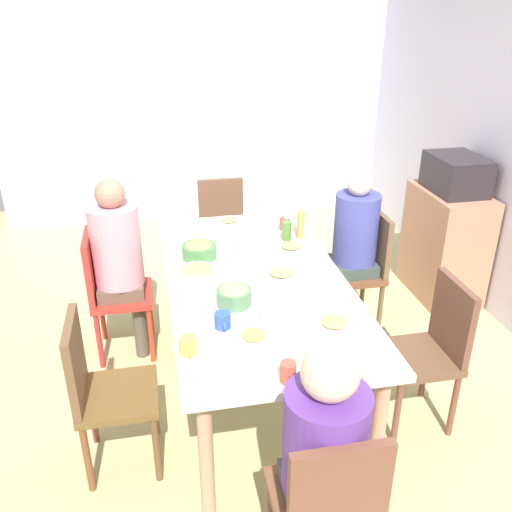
{
  "coord_description": "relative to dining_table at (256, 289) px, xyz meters",
  "views": [
    {
      "loc": [
        2.82,
        -0.57,
        2.3
      ],
      "look_at": [
        0.0,
        0.0,
        0.91
      ],
      "focal_mm": 38.37,
      "sensor_mm": 36.0,
      "label": 1
    }
  ],
  "objects": [
    {
      "name": "ground_plane",
      "position": [
        0.0,
        0.0,
        -0.69
      ],
      "size": [
        7.19,
        7.19,
        0.0
      ],
      "primitive_type": "plane",
      "color": "tan"
    },
    {
      "name": "cup_5",
      "position": [
        0.49,
        -0.27,
        0.12
      ],
      "size": [
        0.12,
        0.08,
        0.08
      ],
      "color": "#2C5198",
      "rests_on": "dining_table"
    },
    {
      "name": "cup_4",
      "position": [
        0.91,
        0.25,
        0.11
      ],
      "size": [
        0.12,
        0.09,
        0.07
      ],
      "color": "white",
      "rests_on": "dining_table"
    },
    {
      "name": "cup_0",
      "position": [
        0.67,
        -0.46,
        0.12
      ],
      "size": [
        0.12,
        0.09,
        0.09
      ],
      "color": "#E4CD4C",
      "rests_on": "dining_table"
    },
    {
      "name": "wall_left",
      "position": [
        -3.05,
        0.0,
        0.61
      ],
      "size": [
        0.12,
        4.2,
        2.6
      ],
      "primitive_type": "cube",
      "color": "silver",
      "rests_on": "ground_plane"
    },
    {
      "name": "chair_4",
      "position": [
        1.42,
        0.0,
        -0.17
      ],
      "size": [
        0.4,
        0.4,
        0.9
      ],
      "color": "brown",
      "rests_on": "ground_plane"
    },
    {
      "name": "cup_6",
      "position": [
        -0.69,
        0.35,
        0.12
      ],
      "size": [
        0.11,
        0.08,
        0.09
      ],
      "color": "#C44843",
      "rests_on": "dining_table"
    },
    {
      "name": "cup_1",
      "position": [
        -0.68,
        0.21,
        0.11
      ],
      "size": [
        0.12,
        0.09,
        0.08
      ],
      "color": "white",
      "rests_on": "dining_table"
    },
    {
      "name": "bowl_2",
      "position": [
        -0.36,
        -0.3,
        0.13
      ],
      "size": [
        0.22,
        0.22,
        0.11
      ],
      "color": "#437A43",
      "rests_on": "dining_table"
    },
    {
      "name": "chair_5",
      "position": [
        -0.52,
        -0.9,
        -0.17
      ],
      "size": [
        0.4,
        0.4,
        0.9
      ],
      "color": "#B42D25",
      "rests_on": "ground_plane"
    },
    {
      "name": "person_5",
      "position": [
        -0.52,
        -0.81,
        0.07
      ],
      "size": [
        0.32,
        0.32,
        1.27
      ],
      "color": "brown",
      "rests_on": "ground_plane"
    },
    {
      "name": "dining_table",
      "position": [
        0.0,
        0.0,
        0.0
      ],
      "size": [
        2.08,
        1.05,
        0.76
      ],
      "color": "silver",
      "rests_on": "ground_plane"
    },
    {
      "name": "plate_1",
      "position": [
        -0.36,
        0.31,
        0.09
      ],
      "size": [
        0.25,
        0.25,
        0.04
      ],
      "color": "silver",
      "rests_on": "dining_table"
    },
    {
      "name": "plate_0",
      "position": [
        0.62,
        -0.13,
        0.09
      ],
      "size": [
        0.23,
        0.23,
        0.04
      ],
      "color": "white",
      "rests_on": "dining_table"
    },
    {
      "name": "plate_4",
      "position": [
        -0.0,
        0.15,
        0.09
      ],
      "size": [
        0.26,
        0.26,
        0.04
      ],
      "color": "silver",
      "rests_on": "dining_table"
    },
    {
      "name": "cup_2",
      "position": [
        0.49,
        -0.03,
        0.12
      ],
      "size": [
        0.12,
        0.08,
        0.1
      ],
      "color": "white",
      "rests_on": "dining_table"
    },
    {
      "name": "person_2",
      "position": [
        -0.52,
        0.81,
        0.04
      ],
      "size": [
        0.31,
        0.31,
        1.22
      ],
      "color": "#3D3540",
      "rests_on": "ground_plane"
    },
    {
      "name": "side_cabinet",
      "position": [
        -0.85,
        1.74,
        -0.24
      ],
      "size": [
        0.7,
        0.44,
        0.9
      ],
      "primitive_type": "cube",
      "color": "#B6775A",
      "rests_on": "ground_plane"
    },
    {
      "name": "person_4",
      "position": [
        1.33,
        0.0,
        0.04
      ],
      "size": [
        0.33,
        0.33,
        1.19
      ],
      "color": "#3A363B",
      "rests_on": "ground_plane"
    },
    {
      "name": "chair_1",
      "position": [
        0.52,
        0.9,
        -0.17
      ],
      "size": [
        0.4,
        0.4,
        0.9
      ],
      "color": "brown",
      "rests_on": "ground_plane"
    },
    {
      "name": "chair_2",
      "position": [
        -0.52,
        0.9,
        -0.17
      ],
      "size": [
        0.4,
        0.4,
        0.9
      ],
      "color": "brown",
      "rests_on": "ground_plane"
    },
    {
      "name": "cup_3",
      "position": [
        0.97,
        -0.05,
        0.12
      ],
      "size": [
        0.11,
        0.07,
        0.1
      ],
      "color": "#CF4E3B",
      "rests_on": "dining_table"
    },
    {
      "name": "chair_3",
      "position": [
        -1.42,
        0.0,
        -0.17
      ],
      "size": [
        0.4,
        0.4,
        0.9
      ],
      "color": "brown",
      "rests_on": "ground_plane"
    },
    {
      "name": "microwave",
      "position": [
        -0.85,
        1.74,
        0.35
      ],
      "size": [
        0.48,
        0.36,
        0.28
      ],
      "primitive_type": "cube",
      "color": "#262125",
      "rests_on": "side_cabinet"
    },
    {
      "name": "bowl_1",
      "position": [
        0.26,
        -0.18,
        0.13
      ],
      "size": [
        0.2,
        0.2,
        0.11
      ],
      "color": "#517B54",
      "rests_on": "dining_table"
    },
    {
      "name": "bottle_0",
      "position": [
        -0.48,
        0.31,
        0.16
      ],
      "size": [
        0.07,
        0.07,
        0.19
      ],
      "color": "#46772F",
      "rests_on": "dining_table"
    },
    {
      "name": "bottle_1",
      "position": [
        -0.52,
        0.42,
        0.19
      ],
      "size": [
        0.05,
        0.05,
        0.24
      ],
      "color": "#CC9449",
      "rests_on": "dining_table"
    },
    {
      "name": "chair_0",
      "position": [
        0.52,
        -0.9,
        -0.17
      ],
      "size": [
        0.4,
        0.4,
        0.9
      ],
      "color": "brown",
      "rests_on": "ground_plane"
    },
    {
      "name": "plate_3",
      "position": [
        -0.9,
        -0.03,
        0.09
      ],
      "size": [
        0.22,
        0.22,
        0.04
      ],
      "color": "silver",
      "rests_on": "dining_table"
    },
    {
      "name": "plate_2",
      "position": [
        0.59,
        0.29,
        0.09
      ],
      "size": [
        0.25,
        0.25,
        0.04
      ],
      "color": "silver",
      "rests_on": "dining_table"
    },
    {
      "name": "bowl_0",
      "position": [
        -0.03,
        -0.34,
        0.12
      ],
      "size": [
        0.24,
        0.24,
        0.1
      ],
      "color": "beige",
      "rests_on": "dining_table"
    }
  ]
}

